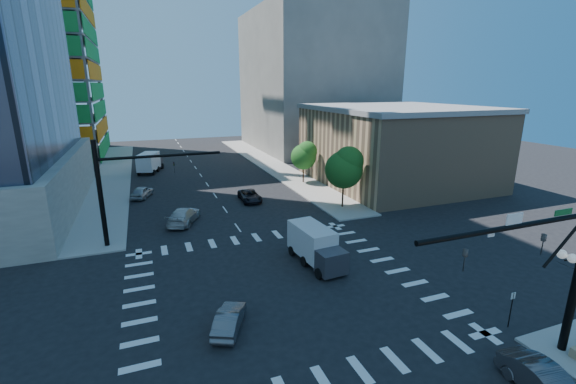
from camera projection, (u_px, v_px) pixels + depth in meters
name	position (u px, v px, depth m)	size (l,w,h in m)	color
ground	(279.00, 286.00, 26.43)	(160.00, 160.00, 0.00)	black
road_markings	(279.00, 286.00, 26.43)	(20.00, 20.00, 0.01)	silver
sidewalk_ne	(270.00, 164.00, 66.71)	(5.00, 60.00, 0.15)	#9C9893
sidewalk_nw	(113.00, 176.00, 58.18)	(5.00, 60.00, 0.15)	#9C9893
construction_building	(9.00, 17.00, 66.25)	(25.16, 34.50, 70.60)	gray
commercial_building	(396.00, 145.00, 53.35)	(20.50, 22.50, 10.60)	tan
bg_building_ne	(312.00, 82.00, 81.42)	(24.00, 30.00, 28.00)	slate
signal_mast_se	(568.00, 266.00, 18.34)	(10.51, 2.48, 9.00)	black
signal_mast_nw	(119.00, 183.00, 31.90)	(10.20, 0.40, 9.00)	black
tree_south	(345.00, 167.00, 42.00)	(4.16, 4.16, 6.82)	#382316
tree_north	(305.00, 155.00, 53.10)	(3.54, 3.52, 5.78)	#382316
no_parking_sign	(512.00, 306.00, 21.60)	(0.30, 0.06, 2.20)	black
car_nb_right	(546.00, 383.00, 16.87)	(1.50, 4.30, 1.42)	#49484D
car_nb_far	(250.00, 196.00, 45.63)	(2.13, 4.63, 1.29)	black
car_sb_near	(184.00, 216.00, 38.33)	(2.17, 5.34, 1.55)	#B4B4B4
car_sb_mid	(142.00, 192.00, 47.01)	(1.68, 4.18, 1.43)	#A9ADB0
car_sb_cross	(229.00, 319.00, 21.64)	(1.29, 3.69, 1.22)	#515257
box_truck_near	(317.00, 250.00, 29.27)	(2.76, 5.56, 2.82)	black
box_truck_far	(151.00, 163.00, 60.91)	(4.29, 6.40, 3.10)	black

